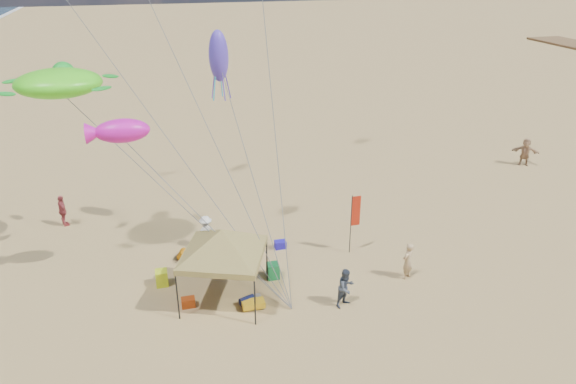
# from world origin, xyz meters

# --- Properties ---
(ground) EXTENTS (280.00, 280.00, 0.00)m
(ground) POSITION_xyz_m (0.00, 0.00, 0.00)
(ground) COLOR tan
(ground) RESTS_ON ground
(canopy_tent) EXTENTS (5.64, 5.64, 3.73)m
(canopy_tent) POSITION_xyz_m (-2.92, 1.91, 3.10)
(canopy_tent) COLOR black
(canopy_tent) RESTS_ON ground
(feather_flag) EXTENTS (0.46, 0.04, 2.97)m
(feather_flag) POSITION_xyz_m (3.45, 4.09, 1.99)
(feather_flag) COLOR black
(feather_flag) RESTS_ON ground
(cooler_red) EXTENTS (0.54, 0.38, 0.38)m
(cooler_red) POSITION_xyz_m (-4.45, 1.77, 0.19)
(cooler_red) COLOR #A9390D
(cooler_red) RESTS_ON ground
(cooler_blue) EXTENTS (0.54, 0.38, 0.38)m
(cooler_blue) POSITION_xyz_m (0.22, 5.31, 0.19)
(cooler_blue) COLOR #2116B9
(cooler_blue) RESTS_ON ground
(bag_navy) EXTENTS (0.69, 0.54, 0.36)m
(bag_navy) POSITION_xyz_m (-2.14, 1.32, 0.18)
(bag_navy) COLOR #0D123B
(bag_navy) RESTS_ON ground
(bag_orange) EXTENTS (0.54, 0.69, 0.36)m
(bag_orange) POSITION_xyz_m (-4.40, 5.60, 0.18)
(bag_orange) COLOR orange
(bag_orange) RESTS_ON ground
(chair_green) EXTENTS (0.50, 0.50, 0.70)m
(chair_green) POSITION_xyz_m (-0.70, 2.92, 0.35)
(chair_green) COLOR #17823C
(chair_green) RESTS_ON ground
(chair_yellow) EXTENTS (0.50, 0.50, 0.70)m
(chair_yellow) POSITION_xyz_m (-5.40, 3.58, 0.35)
(chair_yellow) COLOR #D2ED1A
(chair_yellow) RESTS_ON ground
(crate_grey) EXTENTS (0.34, 0.30, 0.28)m
(crate_grey) POSITION_xyz_m (-1.74, 1.40, 0.14)
(crate_grey) COLOR slate
(crate_grey) RESTS_ON ground
(beach_cart) EXTENTS (0.90, 0.50, 0.24)m
(beach_cart) POSITION_xyz_m (-1.95, 1.01, 0.20)
(beach_cart) COLOR gold
(beach_cart) RESTS_ON ground
(person_near_a) EXTENTS (0.74, 0.68, 1.69)m
(person_near_a) POSITION_xyz_m (4.92, 1.46, 0.85)
(person_near_a) COLOR tan
(person_near_a) RESTS_ON ground
(person_near_b) EXTENTS (1.00, 0.92, 1.66)m
(person_near_b) POSITION_xyz_m (1.67, 0.27, 0.83)
(person_near_b) COLOR #3D4553
(person_near_b) RESTS_ON ground
(person_near_c) EXTENTS (1.15, 0.77, 1.65)m
(person_near_c) POSITION_xyz_m (-3.17, 6.28, 0.83)
(person_near_c) COLOR white
(person_near_c) RESTS_ON ground
(person_far_a) EXTENTS (0.78, 1.08, 1.70)m
(person_far_a) POSITION_xyz_m (-10.06, 10.39, 0.85)
(person_far_a) COLOR #AD4247
(person_far_a) RESTS_ON ground
(person_far_c) EXTENTS (1.69, 1.46, 1.84)m
(person_far_c) POSITION_xyz_m (18.54, 11.83, 0.92)
(person_far_c) COLOR tan
(person_far_c) RESTS_ON ground
(turtle_kite) EXTENTS (3.62, 2.98, 1.15)m
(turtle_kite) POSITION_xyz_m (-8.60, 6.75, 8.16)
(turtle_kite) COLOR #51FF1E
(turtle_kite) RESTS_ON ground
(fish_kite) EXTENTS (2.12, 1.15, 0.92)m
(fish_kite) POSITION_xyz_m (-6.23, 4.02, 6.81)
(fish_kite) COLOR #E015B5
(fish_kite) RESTS_ON ground
(squid_kite) EXTENTS (0.98, 0.98, 2.23)m
(squid_kite) POSITION_xyz_m (-2.01, 7.24, 8.86)
(squid_kite) COLOR #543CD2
(squid_kite) RESTS_ON ground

